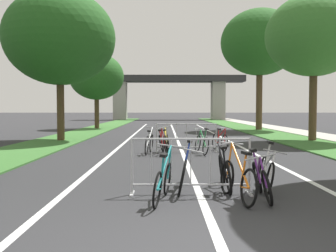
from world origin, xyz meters
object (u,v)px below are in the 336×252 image
at_px(tree_left_pine_near, 60,38).
at_px(bicycle_orange_8, 237,180).
at_px(bicycle_red_0, 163,144).
at_px(bicycle_red_10, 220,141).
at_px(bicycle_white_7, 266,171).
at_px(crowd_barrier_second, 186,138).
at_px(bicycle_yellow_1, 167,141).
at_px(crowd_barrier_nearest, 191,167).
at_px(bicycle_green_5, 202,144).
at_px(tree_right_oak_mid, 260,43).
at_px(bicycle_black_9, 225,171).
at_px(bicycle_silver_2, 149,143).
at_px(bicycle_teal_3, 163,181).
at_px(bicycle_purple_6, 261,180).
at_px(tree_right_pine_far, 314,36).
at_px(tree_left_cypress_far, 97,77).
at_px(bicycle_blue_4, 184,171).

bearing_deg(tree_left_pine_near, bicycle_orange_8, -62.67).
xyz_separation_m(bicycle_red_0, bicycle_red_10, (2.15, 1.05, 0.01)).
bearing_deg(bicycle_white_7, bicycle_red_10, -83.42).
height_order(crowd_barrier_second, bicycle_yellow_1, crowd_barrier_second).
distance_m(crowd_barrier_nearest, bicycle_green_5, 6.44).
relative_size(tree_right_oak_mid, bicycle_red_10, 5.59).
bearing_deg(tree_left_pine_near, crowd_barrier_nearest, -64.70).
relative_size(crowd_barrier_nearest, bicycle_black_9, 1.35).
bearing_deg(bicycle_black_9, bicycle_red_0, 103.65).
distance_m(bicycle_silver_2, bicycle_orange_8, 7.18).
distance_m(tree_right_oak_mid, bicycle_teal_3, 23.51).
bearing_deg(bicycle_purple_6, bicycle_red_10, -88.63).
xyz_separation_m(crowd_barrier_nearest, bicycle_purple_6, (1.21, -0.40, -0.18)).
distance_m(tree_right_pine_far, bicycle_purple_6, 14.05).
height_order(bicycle_yellow_1, bicycle_black_9, bicycle_yellow_1).
bearing_deg(crowd_barrier_second, tree_right_pine_far, 36.04).
height_order(bicycle_teal_3, bicycle_green_5, bicycle_teal_3).
distance_m(tree_left_cypress_far, bicycle_purple_6, 24.96).
height_order(tree_right_oak_mid, bicycle_silver_2, tree_right_oak_mid).
relative_size(tree_right_oak_mid, bicycle_red_0, 5.30).
distance_m(tree_left_cypress_far, bicycle_yellow_1, 17.23).
bearing_deg(bicycle_red_10, bicycle_black_9, 69.73).
xyz_separation_m(tree_right_pine_far, bicycle_black_9, (-6.04, -11.17, -4.76)).
bearing_deg(bicycle_red_0, bicycle_orange_8, 92.06).
xyz_separation_m(crowd_barrier_second, bicycle_blue_4, (-0.42, -6.53, -0.15)).
relative_size(crowd_barrier_second, bicycle_silver_2, 1.36).
distance_m(bicycle_white_7, bicycle_red_10, 7.05).
bearing_deg(bicycle_blue_4, bicycle_silver_2, -76.81).
bearing_deg(bicycle_purple_6, crowd_barrier_second, -78.71).
bearing_deg(tree_left_pine_near, bicycle_purple_6, -60.93).
relative_size(tree_right_oak_mid, crowd_barrier_second, 3.95).
bearing_deg(bicycle_purple_6, bicycle_green_5, -82.48).
distance_m(crowd_barrier_second, bicycle_white_7, 6.63).
distance_m(bicycle_blue_4, bicycle_purple_6, 1.54).
bearing_deg(bicycle_yellow_1, crowd_barrier_nearest, -83.36).
relative_size(tree_right_oak_mid, bicycle_purple_6, 5.59).
distance_m(tree_left_pine_near, tree_right_pine_far, 12.31).
bearing_deg(bicycle_blue_4, tree_right_pine_far, -116.81).
relative_size(bicycle_yellow_1, bicycle_red_10, 1.07).
height_order(tree_left_pine_near, bicycle_teal_3, tree_left_pine_near).
relative_size(crowd_barrier_second, bicycle_orange_8, 1.37).
height_order(crowd_barrier_nearest, bicycle_orange_8, crowd_barrier_nearest).
distance_m(bicycle_teal_3, bicycle_white_7, 2.23).
xyz_separation_m(crowd_barrier_second, bicycle_yellow_1, (-0.71, 0.40, -0.16)).
bearing_deg(bicycle_silver_2, bicycle_green_5, 4.65).
relative_size(crowd_barrier_nearest, bicycle_green_5, 1.36).
bearing_deg(bicycle_yellow_1, bicycle_silver_2, -122.24).
relative_size(bicycle_red_0, bicycle_silver_2, 1.01).
bearing_deg(bicycle_black_9, crowd_barrier_nearest, -146.39).
xyz_separation_m(tree_right_pine_far, bicycle_green_5, (-5.91, -5.21, -4.75)).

